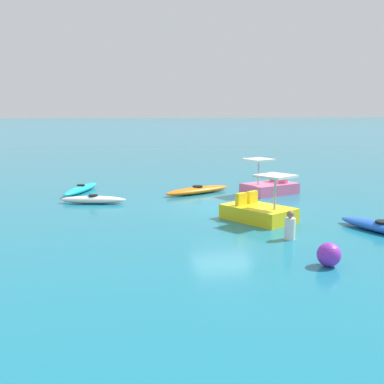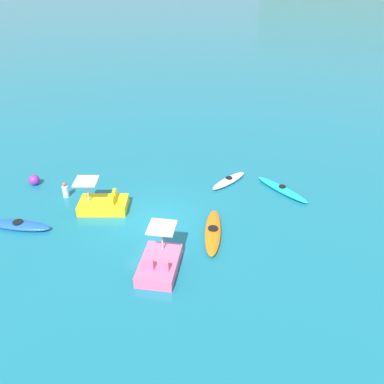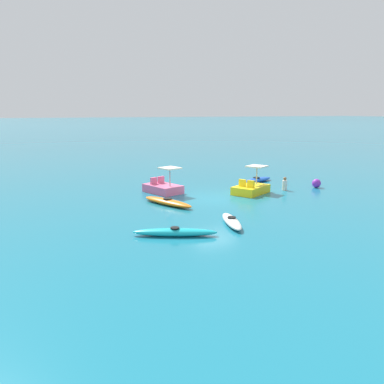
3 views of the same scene
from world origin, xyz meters
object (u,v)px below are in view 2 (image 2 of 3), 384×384
(kayak_orange, at_px, (213,232))
(buoy_purple, at_px, (34,180))
(kayak_white, at_px, (229,181))
(pedal_boat_pink, at_px, (159,263))
(pedal_boat_yellow, at_px, (103,204))
(person_near_shore, at_px, (65,190))
(kayak_cyan, at_px, (282,189))
(kayak_blue, at_px, (19,225))

(kayak_orange, relative_size, buoy_purple, 5.97)
(kayak_white, distance_m, pedal_boat_pink, 8.01)
(pedal_boat_pink, bearing_deg, pedal_boat_yellow, 154.13)
(pedal_boat_yellow, height_order, person_near_shore, pedal_boat_yellow)
(pedal_boat_pink, height_order, person_near_shore, pedal_boat_pink)
(kayak_cyan, bearing_deg, kayak_white, -170.16)
(pedal_boat_yellow, bearing_deg, person_near_shore, -179.94)
(pedal_boat_pink, xyz_separation_m, pedal_boat_yellow, (-4.98, 2.42, 0.00))
(kayak_orange, relative_size, kayak_blue, 1.09)
(kayak_white, height_order, pedal_boat_pink, pedal_boat_pink)
(kayak_orange, xyz_separation_m, buoy_purple, (-10.89, -0.68, 0.13))
(pedal_boat_pink, xyz_separation_m, buoy_purple, (-10.04, 2.53, -0.04))
(kayak_orange, bearing_deg, kayak_white, 105.99)
(buoy_purple, bearing_deg, person_near_shore, -2.60)
(kayak_cyan, xyz_separation_m, buoy_purple, (-12.47, -5.98, 0.13))
(buoy_purple, height_order, person_near_shore, person_near_shore)
(kayak_blue, bearing_deg, pedal_boat_yellow, 52.83)
(buoy_purple, distance_m, person_near_shore, 2.51)
(kayak_cyan, bearing_deg, pedal_boat_pink, -105.92)
(kayak_cyan, xyz_separation_m, person_near_shore, (-9.96, -6.09, 0.22))
(kayak_blue, bearing_deg, kayak_white, 51.91)
(kayak_orange, height_order, kayak_blue, same)
(kayak_orange, bearing_deg, pedal_boat_pink, -104.79)
(kayak_cyan, distance_m, buoy_purple, 13.83)
(kayak_white, relative_size, pedal_boat_pink, 1.00)
(kayak_blue, bearing_deg, buoy_purple, 128.23)
(pedal_boat_pink, relative_size, pedal_boat_yellow, 0.98)
(kayak_blue, xyz_separation_m, buoy_purple, (-2.62, 3.33, 0.13))
(kayak_white, relative_size, pedal_boat_yellow, 0.98)
(kayak_blue, distance_m, person_near_shore, 3.22)
(kayak_orange, bearing_deg, kayak_cyan, 73.40)
(kayak_white, xyz_separation_m, pedal_boat_pink, (0.52, -7.99, 0.17))
(pedal_boat_pink, bearing_deg, kayak_blue, -173.84)
(buoy_purple, bearing_deg, pedal_boat_pink, -14.13)
(kayak_blue, height_order, buoy_purple, buoy_purple)
(kayak_blue, distance_m, pedal_boat_pink, 7.46)
(kayak_orange, height_order, kayak_cyan, same)
(person_near_shore, bearing_deg, buoy_purple, 177.40)
(kayak_blue, xyz_separation_m, person_near_shore, (-0.11, 3.21, 0.22))
(kayak_blue, distance_m, pedal_boat_yellow, 4.04)
(kayak_white, bearing_deg, person_near_shore, -141.46)
(pedal_boat_pink, relative_size, person_near_shore, 3.15)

